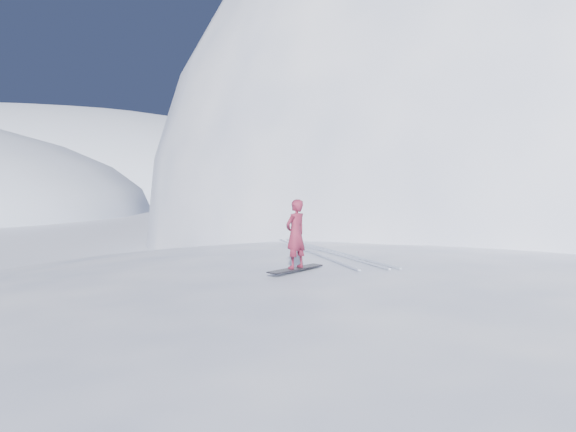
% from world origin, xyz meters
% --- Properties ---
extents(ground, '(400.00, 400.00, 0.00)m').
position_xyz_m(ground, '(0.00, 0.00, 0.00)').
color(ground, white).
rests_on(ground, ground).
extents(near_ridge, '(36.00, 28.00, 4.80)m').
position_xyz_m(near_ridge, '(1.00, 3.00, 0.00)').
color(near_ridge, white).
rests_on(near_ridge, ground).
extents(summit_peak, '(60.00, 56.00, 56.00)m').
position_xyz_m(summit_peak, '(22.00, 26.00, 0.00)').
color(summit_peak, white).
rests_on(summit_peak, ground).
extents(peak_shoulder, '(28.00, 24.00, 18.00)m').
position_xyz_m(peak_shoulder, '(10.00, 20.00, 0.00)').
color(peak_shoulder, white).
rests_on(peak_shoulder, ground).
extents(far_ridge_c, '(140.00, 90.00, 36.00)m').
position_xyz_m(far_ridge_c, '(-40.00, 110.00, 0.00)').
color(far_ridge_c, white).
rests_on(far_ridge_c, ground).
extents(wind_bumps, '(16.00, 14.40, 1.00)m').
position_xyz_m(wind_bumps, '(-0.56, 2.12, 0.00)').
color(wind_bumps, white).
rests_on(wind_bumps, ground).
extents(snowboard, '(1.39, 1.16, 0.03)m').
position_xyz_m(snowboard, '(-2.83, 1.87, 2.41)').
color(snowboard, black).
rests_on(snowboard, near_ridge).
extents(snowboarder, '(0.66, 0.62, 1.51)m').
position_xyz_m(snowboarder, '(-2.83, 1.87, 3.18)').
color(snowboarder, maroon).
rests_on(snowboarder, snowboard).
extents(board_tracks, '(1.84, 5.95, 0.04)m').
position_xyz_m(board_tracks, '(-1.54, 4.45, 2.42)').
color(board_tracks, silver).
rests_on(board_tracks, ground).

